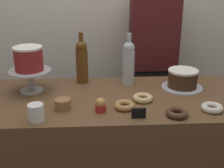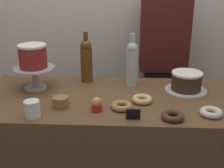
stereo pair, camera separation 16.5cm
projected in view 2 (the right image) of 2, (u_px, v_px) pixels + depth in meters
The scene contains 17 objects.
back_wall at pixel (118, 7), 2.39m from camera, with size 6.00×0.05×2.60m.
display_counter at pixel (112, 162), 1.84m from camera, with size 1.54×0.67×0.89m.
cake_stand_pedestal at pixel (35, 74), 1.78m from camera, with size 0.25×0.25×0.13m.
white_layer_cake at pixel (33, 56), 1.74m from camera, with size 0.17×0.17×0.14m.
silver_serving_platter at pixel (186, 90), 1.77m from camera, with size 0.25×0.25×0.01m.
chocolate_round_cake at pixel (187, 81), 1.75m from camera, with size 0.18×0.18×0.11m.
wine_bottle_amber at pixel (86, 60), 1.88m from camera, with size 0.08×0.08×0.33m.
wine_bottle_clear at pixel (132, 63), 1.82m from camera, with size 0.08×0.08×0.33m.
cupcake_caramel at pixel (97, 105), 1.51m from camera, with size 0.06×0.06×0.07m.
donut_glazed at pixel (142, 99), 1.61m from camera, with size 0.11×0.11×0.03m.
donut_sugar at pixel (211, 112), 1.46m from camera, with size 0.11×0.11×0.03m.
donut_chocolate at pixel (173, 116), 1.43m from camera, with size 0.11×0.11×0.03m.
donut_maple at pixel (122, 106), 1.53m from camera, with size 0.11×0.11×0.03m.
cookie_stack at pixel (61, 102), 1.55m from camera, with size 0.08×0.08×0.05m.
price_sign_chalkboard at pixel (133, 114), 1.42m from camera, with size 0.07×0.01×0.05m.
coffee_cup_ceramic at pixel (32, 109), 1.44m from camera, with size 0.08×0.08×0.08m.
barista_figure at pixel (162, 70), 2.33m from camera, with size 0.36×0.22×1.60m.
Camera 2 is at (0.08, -1.54, 1.56)m, focal length 47.23 mm.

